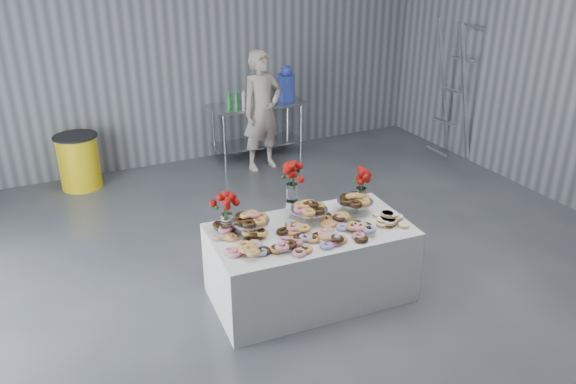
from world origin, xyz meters
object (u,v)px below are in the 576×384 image
prep_table (258,121)px  display_table (310,263)px  person (262,111)px  trash_barrel (79,162)px  stepladder (454,91)px  water_jug (286,84)px

prep_table → display_table: bearing=-105.3°
person → trash_barrel: 2.72m
trash_barrel → stepladder: 5.69m
trash_barrel → display_table: bearing=-65.7°
display_table → water_jug: (1.53, 3.77, 0.77)m
water_jug → trash_barrel: water_jug is taller
display_table → prep_table: prep_table is taller
person → stepladder: (2.85, -0.89, 0.19)m
prep_table → stepladder: 3.09m
water_jug → trash_barrel: size_ratio=0.72×
prep_table → person: size_ratio=0.83×
display_table → person: person is taller
water_jug → person: person is taller
water_jug → stepladder: size_ratio=0.25×
water_jug → stepladder: bearing=-30.3°
display_table → water_jug: size_ratio=3.43×
display_table → trash_barrel: (-1.70, 3.77, 0.01)m
trash_barrel → stepladder: bearing=-13.5°
display_table → stepladder: (3.79, 2.45, 0.72)m
trash_barrel → water_jug: bearing=0.0°
person → stepladder: size_ratio=0.82×
prep_table → trash_barrel: size_ratio=1.94×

